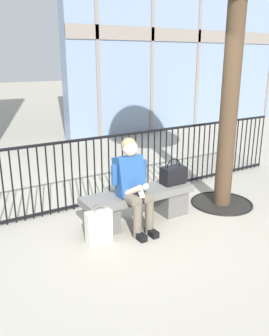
{
  "coord_description": "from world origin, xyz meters",
  "views": [
    {
      "loc": [
        -2.4,
        -3.77,
        2.18
      ],
      "look_at": [
        0.0,
        0.1,
        0.75
      ],
      "focal_mm": 37.74,
      "sensor_mm": 36.0,
      "label": 1
    }
  ],
  "objects_px": {
    "handbag_on_bench": "(173,175)",
    "shopping_bag": "(99,227)",
    "seated_person_with_phone": "(133,182)",
    "stone_bench": "(138,203)"
  },
  "relations": [
    {
      "from": "seated_person_with_phone",
      "to": "shopping_bag",
      "type": "relative_size",
      "value": 2.33
    },
    {
      "from": "seated_person_with_phone",
      "to": "handbag_on_bench",
      "type": "bearing_deg",
      "value": 9.05
    },
    {
      "from": "shopping_bag",
      "to": "seated_person_with_phone",
      "type": "bearing_deg",
      "value": 12.36
    },
    {
      "from": "seated_person_with_phone",
      "to": "handbag_on_bench",
      "type": "xyz_separation_m",
      "value": [
        0.75,
        0.12,
        -0.07
      ]
    },
    {
      "from": "seated_person_with_phone",
      "to": "shopping_bag",
      "type": "height_order",
      "value": "seated_person_with_phone"
    },
    {
      "from": "stone_bench",
      "to": "seated_person_with_phone",
      "type": "relative_size",
      "value": 1.32
    },
    {
      "from": "stone_bench",
      "to": "seated_person_with_phone",
      "type": "bearing_deg",
      "value": -142.12
    },
    {
      "from": "stone_bench",
      "to": "shopping_bag",
      "type": "bearing_deg",
      "value": -160.93
    },
    {
      "from": "handbag_on_bench",
      "to": "shopping_bag",
      "type": "bearing_deg",
      "value": -169.52
    },
    {
      "from": "seated_person_with_phone",
      "to": "shopping_bag",
      "type": "distance_m",
      "value": 0.72
    }
  ]
}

